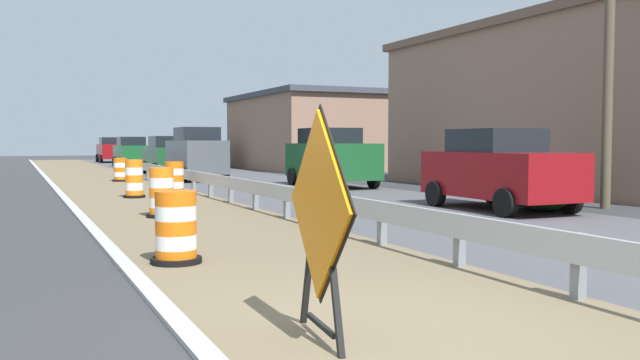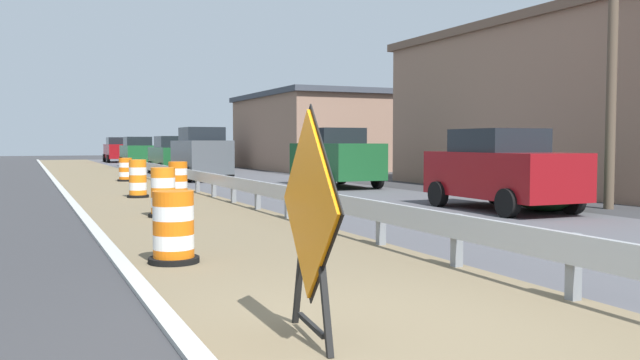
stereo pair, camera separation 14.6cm
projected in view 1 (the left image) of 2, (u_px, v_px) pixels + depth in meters
The scene contains 22 objects.
ground_plane at pixel (360, 339), 5.59m from camera, with size 160.00×160.00×0.00m, color #333335.
median_dirt_strip at pixel (444, 327), 5.94m from camera, with size 4.10×120.00×0.01m, color #706047.
curb_near_edge at pixel (208, 359), 5.05m from camera, with size 0.20×120.00×0.11m, color #ADADA8.
guardrail_median at pixel (574, 251), 6.92m from camera, with size 0.18×55.13×0.71m.
warning_sign_diamond at pixel (319, 214), 5.52m from camera, with size 0.23×1.65×1.97m.
traffic_barrel_nearest at pixel (176, 231), 9.04m from camera, with size 0.69×0.69×0.98m.
traffic_barrel_close at pixel (161, 195), 14.55m from camera, with size 0.65×0.65×1.08m.
traffic_barrel_mid at pixel (134, 181), 19.62m from camera, with size 0.63×0.63×1.12m.
traffic_barrel_far at pixel (174, 180), 20.79m from camera, with size 0.73×0.73×1.03m.
traffic_barrel_farther at pixel (120, 171), 27.72m from camera, with size 0.67×0.67×0.98m.
car_lead_near_lane at pixel (110, 150), 53.60m from camera, with size 2.02×4.78×2.00m.
car_trailing_near_lane at pixel (331, 157), 24.47m from camera, with size 2.11×4.41×2.15m.
car_lead_far_lane at pixel (131, 152), 43.69m from camera, with size 2.01×4.23×1.97m.
car_mid_far_lane at pixel (165, 151), 49.99m from camera, with size 2.05×4.69×1.95m.
car_trailing_far_lane at pixel (196, 154), 28.52m from camera, with size 1.98×4.21×2.26m.
car_distant_a at pixel (203, 152), 41.53m from camera, with size 2.05×4.51×1.98m.
car_distant_b at pixel (169, 155), 33.66m from camera, with size 2.17×4.75×1.93m.
car_distant_c at pixel (499, 169), 16.11m from camera, with size 2.11×4.19×1.96m.
roadside_shop_near at pixel (575, 106), 23.42m from camera, with size 7.24×14.43×5.74m.
roadside_shop_far at pixel (322, 131), 40.71m from camera, with size 9.00×11.68×4.52m.
utility_pole_near at pixel (609, 41), 16.22m from camera, with size 0.24×1.80×7.87m.
bush_roadside at pixel (544, 185), 15.90m from camera, with size 2.09×2.09×1.23m, color #1E4C23.
Camera 1 is at (-2.60, -4.86, 1.65)m, focal length 37.53 mm.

